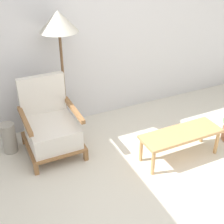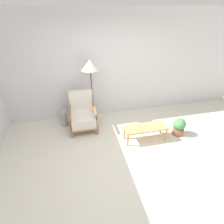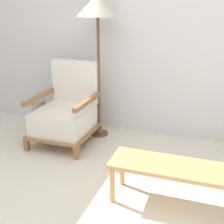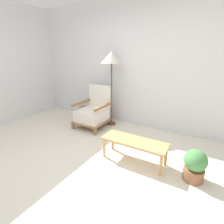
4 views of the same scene
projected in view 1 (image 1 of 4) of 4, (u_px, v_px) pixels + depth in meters
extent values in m
plane|color=silver|center=(167.00, 212.00, 3.08)|extent=(14.00, 14.00, 0.00)
cube|color=silver|center=(85.00, 25.00, 4.04)|extent=(8.00, 0.06, 2.70)
cube|color=olive|center=(36.00, 169.00, 3.53)|extent=(0.05, 0.05, 0.13)
cube|color=olive|center=(86.00, 155.00, 3.76)|extent=(0.05, 0.05, 0.13)
cube|color=olive|center=(24.00, 139.00, 4.05)|extent=(0.05, 0.05, 0.13)
cube|color=olive|center=(68.00, 128.00, 4.27)|extent=(0.05, 0.05, 0.13)
cube|color=olive|center=(53.00, 141.00, 3.86)|extent=(0.65, 0.71, 0.03)
cube|color=white|center=(53.00, 133.00, 3.78)|extent=(0.57, 0.61, 0.25)
cube|color=white|center=(42.00, 94.00, 3.85)|extent=(0.57, 0.08, 0.50)
cube|color=olive|center=(25.00, 121.00, 3.56)|extent=(0.05, 0.65, 0.05)
cube|color=olive|center=(74.00, 110.00, 3.78)|extent=(0.05, 0.65, 0.05)
cylinder|color=brown|center=(68.00, 131.00, 4.31)|extent=(0.21, 0.21, 0.03)
cylinder|color=brown|center=(64.00, 85.00, 3.96)|extent=(0.03, 0.03, 1.37)
cone|color=beige|center=(58.00, 21.00, 3.55)|extent=(0.46, 0.46, 0.24)
cube|color=tan|center=(181.00, 134.00, 3.67)|extent=(1.00, 0.35, 0.04)
cylinder|color=tan|center=(153.00, 163.00, 3.49)|extent=(0.04, 0.04, 0.32)
cylinder|color=tan|center=(217.00, 142.00, 3.83)|extent=(0.04, 0.04, 0.32)
cylinder|color=tan|center=(141.00, 150.00, 3.70)|extent=(0.04, 0.04, 0.32)
cylinder|color=tan|center=(202.00, 131.00, 4.04)|extent=(0.04, 0.04, 0.32)
cylinder|color=#9E998E|center=(9.00, 138.00, 3.85)|extent=(0.18, 0.18, 0.39)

